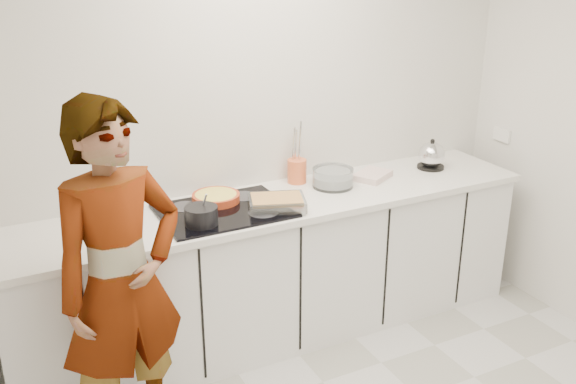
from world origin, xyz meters
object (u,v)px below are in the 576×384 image
kettle (431,156)px  cook (121,284)px  hob (224,211)px  baking_dish (277,202)px  tart_dish (216,197)px  mixing_bowl (333,178)px  utensil_crock (297,171)px  saucepan (201,215)px

kettle → cook: bearing=-165.4°
hob → baking_dish: (0.28, -0.11, 0.04)m
tart_dish → mixing_bowl: size_ratio=0.95×
hob → utensil_crock: bearing=22.5°
tart_dish → baking_dish: baking_dish is taller
mixing_bowl → cook: cook is taller
mixing_bowl → kettle: (0.77, 0.01, 0.03)m
tart_dish → utensil_crock: utensil_crock is taller
hob → mixing_bowl: size_ratio=2.23×
utensil_crock → saucepan: bearing=-153.8°
mixing_bowl → cook: 1.57m
tart_dish → cook: cook is taller
saucepan → cook: size_ratio=0.12×
hob → tart_dish: size_ratio=2.34×
hob → saucepan: 0.23m
hob → baking_dish: 0.30m
hob → utensil_crock: 0.65m
mixing_bowl → kettle: 0.77m
saucepan → kettle: (1.71, 0.22, 0.02)m
baking_dish → utensil_crock: utensil_crock is taller
hob → tart_dish: tart_dish is taller
tart_dish → utensil_crock: (0.59, 0.11, 0.04)m
baking_dish → cook: bearing=-158.2°
cook → saucepan: bearing=19.3°
kettle → utensil_crock: 0.95m
hob → baking_dish: bearing=-21.0°
hob → utensil_crock: size_ratio=4.77×
hob → mixing_bowl: bearing=5.6°
tart_dish → saucepan: saucepan is taller
baking_dish → saucepan: bearing=-176.5°
mixing_bowl → baking_dish: bearing=-159.1°
tart_dish → cook: 0.95m
tart_dish → saucepan: (-0.19, -0.27, 0.02)m
utensil_crock → baking_dish: bearing=-131.6°
kettle → cook: cook is taller
tart_dish → mixing_bowl: 0.75m
saucepan → baking_dish: size_ratio=0.55×
hob → tart_dish: bearing=87.4°
baking_dish → cook: (-0.98, -0.39, -0.09)m
baking_dish → mixing_bowl: size_ratio=1.17×
kettle → utensil_crock: (-0.94, 0.16, -0.01)m
hob → kettle: bearing=3.1°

